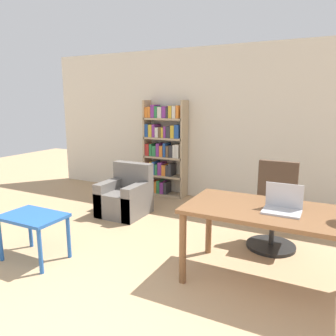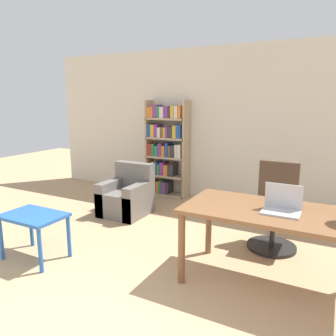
{
  "view_description": "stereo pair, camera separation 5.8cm",
  "coord_description": "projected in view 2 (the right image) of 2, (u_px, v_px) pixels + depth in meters",
  "views": [
    {
      "loc": [
        1.44,
        -1.05,
        1.78
      ],
      "look_at": [
        -0.24,
        2.23,
        1.02
      ],
      "focal_mm": 35.0,
      "sensor_mm": 36.0,
      "label": 1
    },
    {
      "loc": [
        1.49,
        -1.03,
        1.78
      ],
      "look_at": [
        -0.24,
        2.23,
        1.02
      ],
      "focal_mm": 35.0,
      "sensor_mm": 36.0,
      "label": 2
    }
  ],
  "objects": [
    {
      "name": "wall_back",
      "position": [
        244.0,
        126.0,
        5.58
      ],
      "size": [
        8.0,
        0.06,
        2.7
      ],
      "color": "beige",
      "rests_on": "ground_plane"
    },
    {
      "name": "desk",
      "position": [
        274.0,
        220.0,
        3.09
      ],
      "size": [
        1.71,
        0.86,
        0.77
      ],
      "color": "brown",
      "rests_on": "ground_plane"
    },
    {
      "name": "laptop",
      "position": [
        282.0,
        206.0,
        3.01
      ],
      "size": [
        0.34,
        0.25,
        0.26
      ],
      "color": "#B2B2B7",
      "rests_on": "desk"
    },
    {
      "name": "office_chair",
      "position": [
        275.0,
        211.0,
        4.0
      ],
      "size": [
        0.59,
        0.59,
        1.05
      ],
      "color": "black",
      "rests_on": "ground_plane"
    },
    {
      "name": "side_table_blue",
      "position": [
        34.0,
        221.0,
        3.69
      ],
      "size": [
        0.7,
        0.48,
        0.53
      ],
      "color": "#2356A3",
      "rests_on": "ground_plane"
    },
    {
      "name": "armchair",
      "position": [
        127.0,
        197.0,
        5.2
      ],
      "size": [
        0.67,
        0.7,
        0.8
      ],
      "color": "#66605B",
      "rests_on": "ground_plane"
    },
    {
      "name": "bookshelf",
      "position": [
        166.0,
        149.0,
        6.15
      ],
      "size": [
        0.82,
        0.28,
        1.79
      ],
      "color": "tan",
      "rests_on": "ground_plane"
    }
  ]
}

